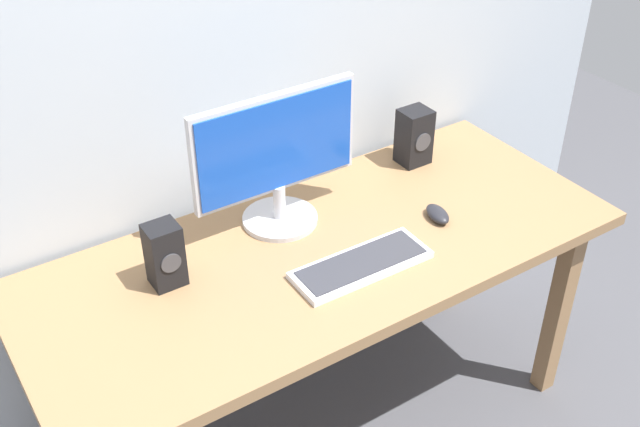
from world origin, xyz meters
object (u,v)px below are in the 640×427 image
(monitor, at_px, (276,157))
(speaker_right, at_px, (414,137))
(mouse, at_px, (438,214))
(keyboard_primary, at_px, (361,265))
(desk, at_px, (323,271))
(speaker_left, at_px, (165,255))

(monitor, distance_m, speaker_right, 0.56)
(monitor, height_order, mouse, monitor)
(keyboard_primary, bearing_deg, desk, 105.43)
(mouse, distance_m, speaker_right, 0.34)
(desk, height_order, mouse, mouse)
(monitor, relative_size, speaker_left, 2.83)
(monitor, bearing_deg, speaker_left, -167.36)
(desk, relative_size, keyboard_primary, 4.35)
(desk, bearing_deg, speaker_right, 24.64)
(desk, relative_size, speaker_right, 9.10)
(desk, xyz_separation_m, speaker_left, (-0.43, 0.10, 0.17))
(desk, relative_size, monitor, 3.34)
(mouse, height_order, speaker_left, speaker_left)
(speaker_right, bearing_deg, mouse, -116.10)
(monitor, height_order, speaker_left, monitor)
(monitor, relative_size, mouse, 5.02)
(desk, bearing_deg, speaker_left, 167.05)
(desk, distance_m, speaker_right, 0.59)
(desk, height_order, speaker_right, speaker_right)
(speaker_right, relative_size, speaker_left, 1.04)
(monitor, xyz_separation_m, speaker_left, (-0.39, -0.09, -0.12))
(keyboard_primary, relative_size, speaker_right, 2.09)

